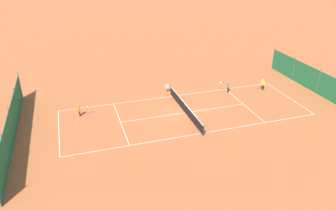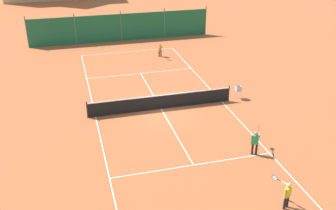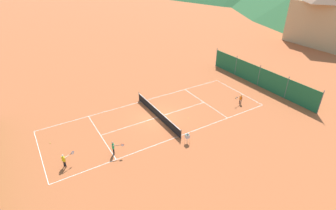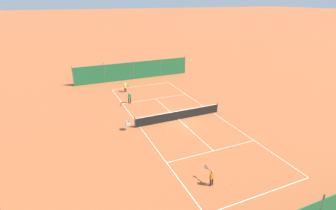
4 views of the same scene
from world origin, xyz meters
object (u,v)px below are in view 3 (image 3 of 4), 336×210
tennis_ball_far_corner (169,114)px  tennis_ball_near_corner (198,128)px  ball_hopper (187,137)px  alpine_chalet (330,13)px  player_far_baseline (240,99)px  tennis_net (158,113)px  tennis_ball_service_box (209,80)px  player_far_service (114,147)px  tennis_ball_by_net_left (188,118)px  tennis_ball_mid_court (50,143)px  player_near_service (64,160)px  tennis_ball_by_net_right (235,98)px

tennis_ball_far_corner → tennis_ball_near_corner: 3.94m
ball_hopper → alpine_chalet: size_ratio=0.07×
player_far_baseline → tennis_ball_far_corner: (-2.28, -8.50, -0.64)m
tennis_net → ball_hopper: bearing=2.1°
tennis_ball_far_corner → tennis_ball_service_box: same height
player_far_service → tennis_ball_service_box: (-7.92, 17.21, -0.73)m
ball_hopper → tennis_ball_by_net_left: bearing=143.3°
tennis_ball_mid_court → player_far_baseline: bearing=79.9°
tennis_ball_by_net_left → tennis_ball_mid_court: (-3.15, -13.58, 0.00)m
player_far_baseline → ball_hopper: (2.87, -9.65, -0.02)m
player_near_service → tennis_ball_mid_court: 4.03m
tennis_net → tennis_ball_near_corner: size_ratio=139.09×
tennis_ball_by_net_left → ball_hopper: 4.29m
player_far_service → alpine_chalet: 49.21m
tennis_ball_service_box → ball_hopper: (9.92, -10.77, 0.63)m
tennis_ball_by_net_left → alpine_chalet: 40.29m
tennis_ball_far_corner → tennis_ball_by_net_right: same height
tennis_ball_by_net_right → tennis_ball_mid_court: size_ratio=1.00×
player_near_service → tennis_ball_by_net_right: player_near_service is taller
player_far_service → tennis_ball_near_corner: size_ratio=19.96×
player_far_baseline → tennis_ball_service_box: (-7.05, 1.12, -0.64)m
tennis_ball_by_net_left → tennis_ball_far_corner: bearing=-141.6°
player_near_service → tennis_ball_far_corner: size_ratio=19.04×
player_near_service → tennis_ball_far_corner: 11.94m
player_far_service → tennis_net: bearing=117.9°
player_far_baseline → ball_hopper: size_ratio=1.30×
tennis_ball_near_corner → player_near_service: bearing=-95.5°
tennis_ball_mid_court → alpine_chalet: bearing=96.2°
tennis_ball_service_box → ball_hopper: size_ratio=0.07×
player_far_baseline → ball_hopper: player_far_baseline is taller
ball_hopper → player_far_baseline: bearing=106.6°
tennis_ball_mid_court → ball_hopper: ball_hopper is taller
tennis_ball_by_net_left → ball_hopper: bearing=-36.7°
player_far_baseline → tennis_ball_by_net_left: player_far_baseline is taller
tennis_ball_by_net_right → tennis_ball_service_box: size_ratio=1.00×
player_near_service → tennis_ball_by_net_left: (-0.78, 13.04, -0.70)m
player_far_baseline → tennis_ball_near_corner: bearing=-78.5°
tennis_ball_by_net_left → tennis_ball_service_box: same height
tennis_ball_by_net_left → tennis_ball_near_corner: size_ratio=1.00×
player_near_service → ball_hopper: 10.82m
player_near_service → player_far_baseline: 20.15m
tennis_net → tennis_ball_near_corner: 4.68m
player_far_baseline → tennis_ball_far_corner: size_ratio=17.49×
player_far_baseline → tennis_ball_near_corner: 7.51m
ball_hopper → tennis_ball_mid_court: bearing=-120.7°
tennis_ball_by_net_right → tennis_net: bearing=-96.2°
tennis_ball_by_net_right → ball_hopper: 10.98m
player_far_baseline → player_far_service: player_far_service is taller
player_near_service → tennis_ball_service_box: 22.50m
player_near_service → player_far_baseline: size_ratio=1.09×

